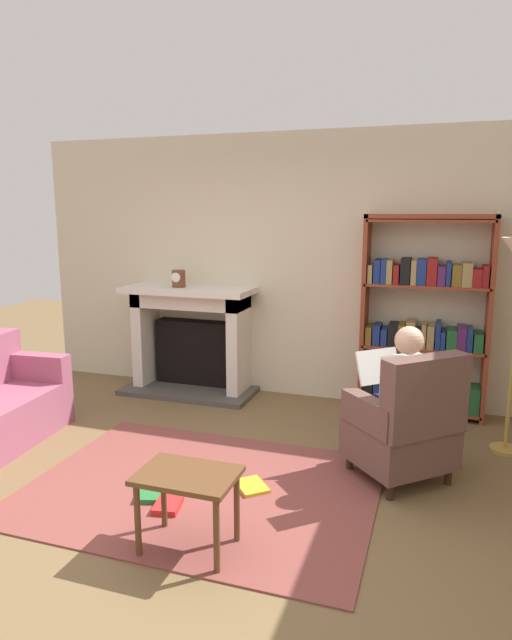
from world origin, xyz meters
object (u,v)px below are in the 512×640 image
object	(u,v)px
bookshelf	(424,323)
side_table	(188,485)
fireplace	(192,336)
mantel_clock	(179,279)
armchair_reading	(406,425)
seated_reader	(397,394)

from	to	relation	value
bookshelf	side_table	world-z (taller)	bookshelf
bookshelf	side_table	xyz separation A→B (m)	(-1.17, -2.71, -0.49)
fireplace	bookshelf	distance (m)	2.40
side_table	bookshelf	bearing A→B (deg)	66.72
mantel_clock	fireplace	bearing A→B (deg)	47.84
armchair_reading	seated_reader	size ratio (longest dim) A/B	0.85
mantel_clock	side_table	xyz separation A→B (m)	(1.30, -2.57, -0.83)
fireplace	side_table	distance (m)	2.94
bookshelf	side_table	size ratio (longest dim) A/B	3.38
armchair_reading	mantel_clock	bearing A→B (deg)	-71.74
fireplace	mantel_clock	world-z (taller)	mantel_clock
mantel_clock	bookshelf	xyz separation A→B (m)	(2.47, 0.14, -0.34)
mantel_clock	armchair_reading	xyz separation A→B (m)	(2.42, -1.33, -0.81)
side_table	seated_reader	bearing A→B (deg)	52.10
fireplace	side_table	world-z (taller)	fireplace
side_table	armchair_reading	bearing A→B (deg)	48.13
fireplace	mantel_clock	xyz separation A→B (m)	(-0.09, -0.10, 0.63)
bookshelf	seated_reader	world-z (taller)	bookshelf
fireplace	side_table	xyz separation A→B (m)	(1.21, -2.67, -0.20)
armchair_reading	fireplace	bearing A→B (deg)	-74.50
fireplace	mantel_clock	bearing A→B (deg)	-132.16
fireplace	mantel_clock	distance (m)	0.64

